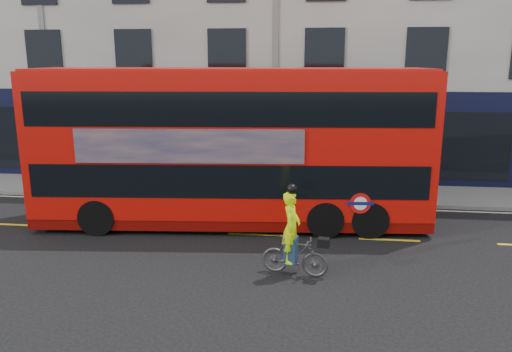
# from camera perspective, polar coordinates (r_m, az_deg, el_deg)

# --- Properties ---
(ground) EXTENTS (120.00, 120.00, 0.00)m
(ground) POSITION_cam_1_polar(r_m,az_deg,el_deg) (14.11, -0.60, -8.78)
(ground) COLOR black
(ground) RESTS_ON ground
(pavement) EXTENTS (60.00, 3.00, 0.12)m
(pavement) POSITION_cam_1_polar(r_m,az_deg,el_deg) (20.23, 1.73, -1.72)
(pavement) COLOR gray
(pavement) RESTS_ON ground
(kerb) EXTENTS (60.00, 0.12, 0.13)m
(kerb) POSITION_cam_1_polar(r_m,az_deg,el_deg) (18.79, 1.33, -2.89)
(kerb) COLOR slate
(kerb) RESTS_ON ground
(building_terrace) EXTENTS (50.00, 10.07, 15.00)m
(building_terrace) POSITION_cam_1_polar(r_m,az_deg,el_deg) (26.06, 3.15, 18.10)
(building_terrace) COLOR beige
(building_terrace) RESTS_ON ground
(road_edge_line) EXTENTS (58.00, 0.10, 0.01)m
(road_edge_line) POSITION_cam_1_polar(r_m,az_deg,el_deg) (18.52, 1.24, -3.33)
(road_edge_line) COLOR silver
(road_edge_line) RESTS_ON ground
(lane_dashes) EXTENTS (58.00, 0.12, 0.01)m
(lane_dashes) POSITION_cam_1_polar(r_m,az_deg,el_deg) (15.50, 0.11, -6.69)
(lane_dashes) COLOR yellow
(lane_dashes) RESTS_ON ground
(bus) EXTENTS (12.61, 3.85, 5.01)m
(bus) POSITION_cam_1_polar(r_m,az_deg,el_deg) (15.96, -2.69, 3.42)
(bus) COLOR red
(bus) RESTS_ON ground
(cyclist) EXTENTS (1.75, 0.79, 2.35)m
(cyclist) POSITION_cam_1_polar(r_m,az_deg,el_deg) (12.52, 4.31, -7.82)
(cyclist) COLOR #414345
(cyclist) RESTS_ON ground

